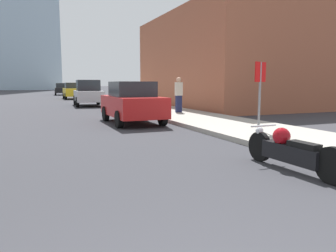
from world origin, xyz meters
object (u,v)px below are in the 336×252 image
Objects in this scene: parked_car_silver at (88,93)px; pedestrian at (179,94)px; parked_car_red at (132,103)px; motorcycle at (290,150)px; parked_car_black at (62,89)px; parked_car_yellow at (73,91)px; stop_sign at (260,84)px.

pedestrian is (3.14, -8.71, 0.15)m from parked_car_silver.
motorcycle is at bearing -85.30° from parked_car_red.
parked_car_silver is 9.26m from pedestrian.
parked_car_black is at bearing 93.00° from parked_car_silver.
parked_car_red is 0.96× the size of parked_car_yellow.
parked_car_silver is at bearing 109.79° from pedestrian.
pedestrian reaches higher than motorcycle.
parked_car_yellow is 1.93× the size of stop_sign.
stop_sign is at bearing -58.06° from parked_car_red.
stop_sign is (2.75, -4.45, 0.74)m from parked_car_red.
parked_car_red is at bearing -86.56° from parked_car_silver.
stop_sign reaches higher than parked_car_silver.
pedestrian is (2.47, 10.45, 0.67)m from motorcycle.
pedestrian is at bearing 87.00° from stop_sign.
stop_sign reaches higher than motorcycle.
parked_car_red is 2.20× the size of pedestrian.
motorcycle is at bearing -84.70° from parked_car_silver.
parked_car_red is at bearing -142.68° from pedestrian.
parked_car_silver is 1.06× the size of parked_car_yellow.
parked_car_silver is 0.98× the size of parked_car_black.
parked_car_silver reaches higher than parked_car_black.
parked_car_yellow is at bearing 92.25° from parked_car_silver.
parked_car_yellow is at bearing 98.34° from pedestrian.
parked_car_yellow is (-0.45, 30.40, 0.45)m from motorcycle.
parked_car_yellow is (0.19, 22.33, -0.00)m from parked_car_red.
parked_car_silver is at bearing 90.26° from motorcycle.
motorcycle is 0.58× the size of parked_car_yellow.
parked_car_red is (-0.64, 8.07, 0.45)m from motorcycle.
parked_car_black is (0.11, 34.97, -0.02)m from parked_car_red.
parked_car_silver is at bearing -90.45° from parked_car_yellow.
parked_car_yellow is (0.21, 11.24, -0.07)m from parked_car_silver.
parked_car_yellow is 12.64m from parked_car_black.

